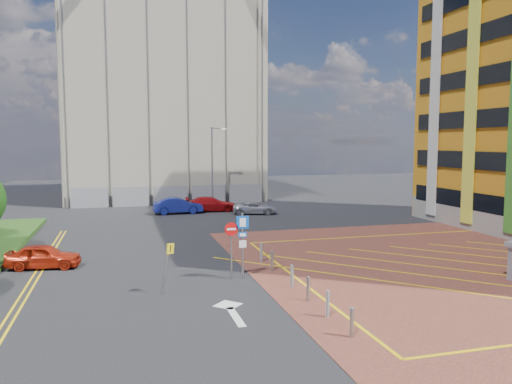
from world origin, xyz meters
name	(u,v)px	position (x,y,z in m)	size (l,w,h in m)	color
ground	(237,285)	(0.00, 0.00, 0.00)	(140.00, 140.00, 0.00)	black
forecourt	(493,265)	(14.00, 0.00, 0.01)	(26.00, 26.00, 0.02)	brown
lamp_back	(213,164)	(4.08, 28.00, 4.36)	(1.53, 0.16, 8.00)	#9EA0A8
sign_cluster	(238,239)	(0.30, 0.98, 1.95)	(1.17, 0.12, 3.20)	#9EA0A8
warning_sign	(167,262)	(-3.20, -0.52, 1.43)	(0.61, 0.39, 2.25)	#9EA0A8
bollard_row	(297,281)	(2.30, -1.67, 0.47)	(0.14, 11.14, 0.90)	#9EA0A8
construction_building	(161,105)	(0.00, 40.00, 11.00)	(21.20, 19.20, 22.00)	#ABA18C
construction_fence	(181,195)	(1.00, 30.00, 1.00)	(21.60, 0.06, 2.00)	gray
car_red_left	(44,256)	(-9.00, 5.71, 0.63)	(1.49, 3.72, 1.27)	#B7260F
car_blue_back	(178,206)	(0.02, 23.72, 0.74)	(1.56, 4.46, 1.47)	navy
car_red_back	(211,204)	(3.17, 24.44, 0.69)	(1.94, 4.78, 1.39)	#A80E10
car_silver_back	(255,208)	(6.74, 21.63, 0.56)	(1.85, 4.01, 1.12)	#B6B6BE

